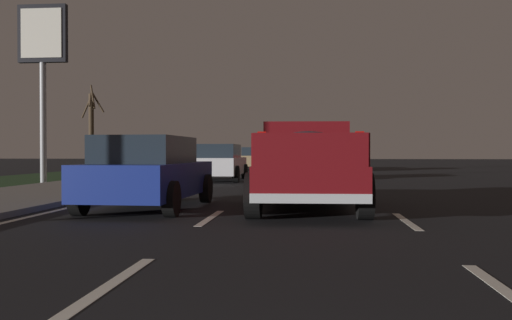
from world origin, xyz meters
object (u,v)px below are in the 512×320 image
object	(u,v)px
sedan_white	(219,162)
gas_price_sign	(43,49)
pickup_truck	(306,163)
bare_tree_far	(91,130)
sedan_tan	(255,158)
sedan_red	(305,159)
sedan_blue	(149,172)

from	to	relation	value
sedan_white	gas_price_sign	bearing A→B (deg)	114.00
pickup_truck	bare_tree_far	bearing A→B (deg)	33.88
sedan_tan	sedan_red	bearing A→B (deg)	-120.57
sedan_red	sedan_blue	bearing A→B (deg)	172.58
sedan_white	gas_price_sign	distance (m)	8.20
sedan_red	sedan_tan	bearing A→B (deg)	59.43
sedan_blue	bare_tree_far	size ratio (longest dim) A/B	0.90
sedan_red	bare_tree_far	world-z (taller)	bare_tree_far
pickup_truck	sedan_tan	xyz separation A→B (m)	(25.90, 3.59, -0.20)
sedan_red	sedan_blue	distance (m)	24.41
sedan_white	gas_price_sign	size ratio (longest dim) A/B	0.64
sedan_blue	sedan_tan	size ratio (longest dim) A/B	1.01
sedan_blue	gas_price_sign	xyz separation A→B (m)	(8.77, 6.72, 4.35)
pickup_truck	sedan_red	size ratio (longest dim) A/B	1.23
sedan_red	sedan_white	bearing A→B (deg)	164.40
gas_price_sign	bare_tree_far	xyz separation A→B (m)	(9.30, 1.85, -2.67)
sedan_blue	bare_tree_far	bearing A→B (deg)	25.38
sedan_tan	gas_price_sign	xyz separation A→B (m)	(-17.45, 6.47, 4.35)
sedan_white	sedan_blue	size ratio (longest dim) A/B	0.99
sedan_white	gas_price_sign	xyz separation A→B (m)	(-2.83, 6.35, 4.35)
sedan_white	bare_tree_far	size ratio (longest dim) A/B	0.89
pickup_truck	bare_tree_far	xyz separation A→B (m)	(17.75, 11.92, 1.48)
bare_tree_far	sedan_blue	bearing A→B (deg)	-154.62
sedan_white	sedan_blue	bearing A→B (deg)	-178.18
sedan_tan	gas_price_sign	distance (m)	19.11
sedan_red	bare_tree_far	bearing A→B (deg)	117.64
sedan_red	bare_tree_far	distance (m)	13.34
sedan_tan	gas_price_sign	world-z (taller)	gas_price_sign
pickup_truck	sedan_blue	size ratio (longest dim) A/B	1.23
gas_price_sign	bare_tree_far	bearing A→B (deg)	11.27
sedan_white	sedan_blue	world-z (taller)	same
pickup_truck	sedan_blue	xyz separation A→B (m)	(-0.32, 3.35, -0.20)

